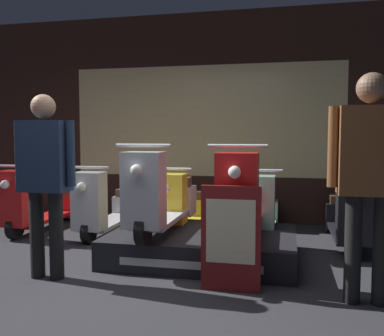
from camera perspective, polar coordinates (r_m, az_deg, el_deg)
The scene contains 13 objects.
ground_plane at distance 3.91m, azimuth -7.27°, elevation -15.56°, with size 30.00×30.00×0.00m, color #2D2D33.
shop_wall_back at distance 6.67m, azimuth 1.72°, elevation 6.68°, with size 7.60×0.09×3.20m.
display_platform at distance 4.66m, azimuth 1.46°, elevation -10.32°, with size 1.94×1.33×0.30m.
scooter_display_left at distance 4.58m, azimuth -4.13°, elevation -4.12°, with size 0.53×1.72×0.96m.
scooter_display_right at distance 4.41m, azimuth 6.85°, elevation -4.47°, with size 0.53×1.72×0.96m.
scooter_backrow_0 at distance 6.42m, azimuth -19.59°, elevation -4.58°, with size 0.53×1.72×0.96m.
scooter_backrow_1 at distance 5.94m, azimuth -11.13°, elevation -5.12°, with size 0.53×1.72×0.96m.
scooter_backrow_2 at distance 5.61m, azimuth -1.42°, elevation -5.60°, with size 0.53×1.72×0.96m.
scooter_backrow_3 at distance 5.46m, azimuth 9.17°, elevation -5.93°, with size 0.53×1.72×0.96m.
scooter_backrow_4 at distance 5.50m, azimuth 20.00°, elevation -6.07°, with size 0.53×1.72×0.96m.
person_left_browsing at distance 4.15m, azimuth -19.01°, elevation -0.29°, with size 0.60×0.25×1.70m.
person_right_browsing at distance 3.58m, azimuth 22.60°, elevation 0.21°, with size 0.63×0.26×1.81m.
price_sign_board at distance 3.68m, azimuth 5.18°, elevation -9.34°, with size 0.51×0.04×0.91m.
Camera 1 is at (1.26, -3.45, 1.33)m, focal length 40.00 mm.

